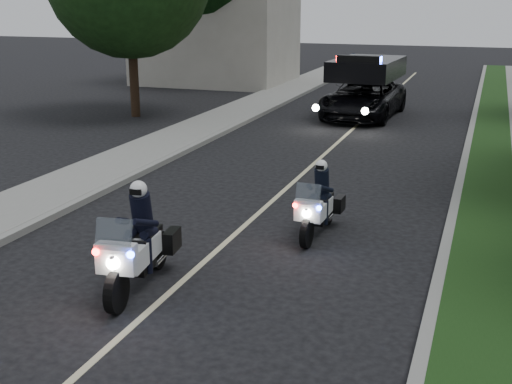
% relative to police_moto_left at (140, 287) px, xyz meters
% --- Properties ---
extents(ground, '(120.00, 120.00, 0.00)m').
position_rel_police_moto_left_xyz_m(ground, '(0.56, -0.42, 0.00)').
color(ground, black).
rests_on(ground, ground).
extents(curb_right, '(0.20, 60.00, 0.15)m').
position_rel_police_moto_left_xyz_m(curb_right, '(4.66, 9.58, 0.07)').
color(curb_right, gray).
rests_on(curb_right, ground).
extents(grass_verge, '(1.20, 60.00, 0.16)m').
position_rel_police_moto_left_xyz_m(grass_verge, '(5.36, 9.58, 0.08)').
color(grass_verge, '#193814').
rests_on(grass_verge, ground).
extents(curb_left, '(0.20, 60.00, 0.15)m').
position_rel_police_moto_left_xyz_m(curb_left, '(-3.54, 9.58, 0.07)').
color(curb_left, gray).
rests_on(curb_left, ground).
extents(sidewalk_left, '(2.00, 60.00, 0.16)m').
position_rel_police_moto_left_xyz_m(sidewalk_left, '(-4.64, 9.58, 0.08)').
color(sidewalk_left, gray).
rests_on(sidewalk_left, ground).
extents(building_far, '(8.00, 6.00, 7.00)m').
position_rel_police_moto_left_xyz_m(building_far, '(-9.44, 25.58, 3.50)').
color(building_far, '#A8A396').
rests_on(building_far, ground).
extents(lane_marking, '(0.12, 50.00, 0.01)m').
position_rel_police_moto_left_xyz_m(lane_marking, '(0.56, 9.58, 0.00)').
color(lane_marking, '#BFB78C').
rests_on(lane_marking, ground).
extents(police_moto_left, '(1.01, 2.21, 1.81)m').
position_rel_police_moto_left_xyz_m(police_moto_left, '(0.00, 0.00, 0.00)').
color(police_moto_left, silver).
rests_on(police_moto_left, ground).
extents(police_moto_right, '(0.69, 1.83, 1.54)m').
position_rel_police_moto_left_xyz_m(police_moto_right, '(2.14, 3.46, 0.00)').
color(police_moto_right, white).
rests_on(police_moto_right, ground).
extents(police_suv, '(2.86, 5.67, 2.69)m').
position_rel_police_moto_left_xyz_m(police_suv, '(0.42, 17.34, 0.00)').
color(police_suv, black).
rests_on(police_suv, ground).
extents(bicycle, '(0.72, 1.80, 0.93)m').
position_rel_police_moto_left_xyz_m(bicycle, '(-1.47, 24.26, 0.00)').
color(bicycle, black).
rests_on(bicycle, ground).
extents(cyclist, '(0.65, 0.44, 1.77)m').
position_rel_police_moto_left_xyz_m(cyclist, '(-1.47, 24.26, 0.00)').
color(cyclist, black).
rests_on(cyclist, ground).
extents(tree_left_near, '(7.27, 7.27, 10.61)m').
position_rel_police_moto_left_xyz_m(tree_left_near, '(-8.27, 14.43, 0.00)').
color(tree_left_near, '#183A13').
rests_on(tree_left_near, ground).
extents(tree_left_far, '(8.95, 8.95, 12.63)m').
position_rel_police_moto_left_xyz_m(tree_left_far, '(-9.10, 25.17, 0.00)').
color(tree_left_far, black).
rests_on(tree_left_far, ground).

